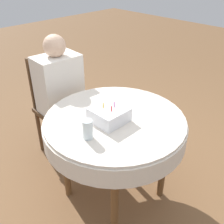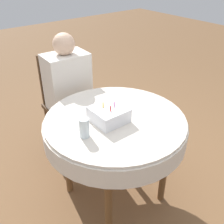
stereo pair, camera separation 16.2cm
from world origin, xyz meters
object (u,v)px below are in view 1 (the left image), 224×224
(birthday_cake, at_px, (109,115))
(drinking_glass, at_px, (88,129))
(chair, at_px, (57,103))
(person, at_px, (61,88))

(birthday_cake, distance_m, drinking_glass, 0.22)
(chair, height_order, drinking_glass, chair)
(chair, relative_size, drinking_glass, 7.67)
(chair, distance_m, person, 0.20)
(birthday_cake, bearing_deg, person, 81.53)
(drinking_glass, bearing_deg, chair, 68.67)
(birthday_cake, height_order, drinking_glass, birthday_cake)
(drinking_glass, bearing_deg, person, 66.61)
(person, bearing_deg, drinking_glass, -110.36)
(person, xyz_separation_m, drinking_glass, (-0.32, -0.75, 0.10))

